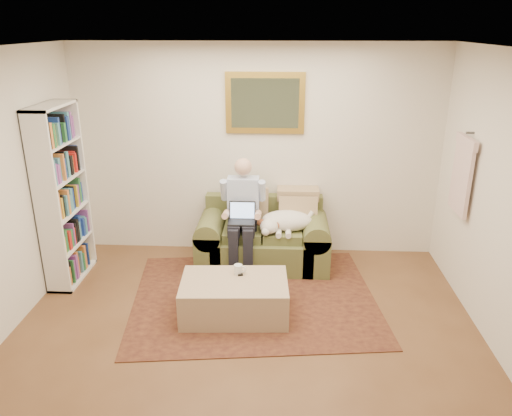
# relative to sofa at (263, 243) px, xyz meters

# --- Properties ---
(room_shell) EXTENTS (4.51, 5.00, 2.61)m
(room_shell) POSITION_rel_sofa_xyz_m (-0.11, -1.71, 1.03)
(room_shell) COLOR brown
(room_shell) RESTS_ON ground
(rug) EXTENTS (2.79, 2.34, 0.01)m
(rug) POSITION_rel_sofa_xyz_m (-0.06, -0.84, -0.27)
(rug) COLOR #341514
(rug) RESTS_ON room_shell
(sofa) EXTENTS (1.58, 0.80, 0.95)m
(sofa) POSITION_rel_sofa_xyz_m (0.00, 0.00, 0.00)
(sofa) COLOR brown
(sofa) RESTS_ON room_shell
(seated_man) EXTENTS (0.52, 0.74, 1.33)m
(seated_man) POSITION_rel_sofa_xyz_m (-0.24, -0.14, 0.39)
(seated_man) COLOR #8CA0D8
(seated_man) RESTS_ON sofa
(laptop) EXTENTS (0.31, 0.24, 0.22)m
(laptop) POSITION_rel_sofa_xyz_m (-0.24, -0.21, 0.42)
(laptop) COLOR black
(laptop) RESTS_ON seated_man
(sleeping_dog) EXTENTS (0.65, 0.41, 0.24)m
(sleeping_dog) POSITION_rel_sofa_xyz_m (0.28, -0.08, 0.33)
(sleeping_dog) COLOR white
(sleeping_dog) RESTS_ON sofa
(ottoman) EXTENTS (1.10, 0.73, 0.39)m
(ottoman) POSITION_rel_sofa_xyz_m (-0.24, -1.17, -0.08)
(ottoman) COLOR tan
(ottoman) RESTS_ON room_shell
(coffee_mug) EXTENTS (0.08, 0.08, 0.10)m
(coffee_mug) POSITION_rel_sofa_xyz_m (-0.21, -1.02, 0.16)
(coffee_mug) COLOR white
(coffee_mug) RESTS_ON ottoman
(tv_remote) EXTENTS (0.09, 0.16, 0.02)m
(tv_remote) POSITION_rel_sofa_xyz_m (-0.21, -1.00, 0.12)
(tv_remote) COLOR black
(tv_remote) RESTS_ON ottoman
(bookshelf) EXTENTS (0.28, 0.80, 2.00)m
(bookshelf) POSITION_rel_sofa_xyz_m (-2.21, -0.47, 0.73)
(bookshelf) COLOR white
(bookshelf) RESTS_ON room_shell
(wall_mirror) EXTENTS (0.94, 0.04, 0.72)m
(wall_mirror) POSITION_rel_sofa_xyz_m (0.00, 0.41, 1.63)
(wall_mirror) COLOR gold
(wall_mirror) RESTS_ON room_shell
(hanging_shirt) EXTENTS (0.06, 0.52, 0.90)m
(hanging_shirt) POSITION_rel_sofa_xyz_m (2.08, -0.47, 1.08)
(hanging_shirt) COLOR beige
(hanging_shirt) RESTS_ON room_shell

